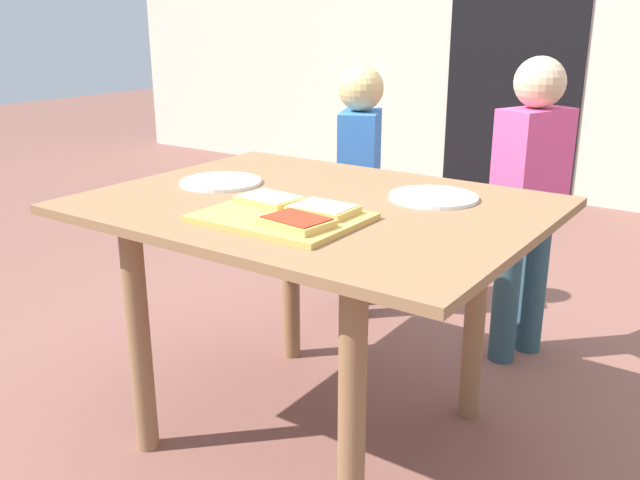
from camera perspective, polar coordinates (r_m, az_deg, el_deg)
name	(u,v)px	position (r m, az deg, el deg)	size (l,w,h in m)	color
ground_plane	(315,429)	(2.11, -0.46, -15.35)	(16.00, 16.00, 0.00)	brown
house_door	(516,42)	(4.77, 15.87, 15.46)	(0.90, 0.02, 2.00)	black
dining_table	(314,241)	(1.85, -0.50, -0.06)	(1.17, 0.90, 0.69)	olive
cutting_board	(282,217)	(1.65, -3.18, 1.89)	(0.38, 0.29, 0.01)	gold
pizza_slice_far_right	(323,209)	(1.65, 0.27, 2.57)	(0.15, 0.11, 0.02)	#DEB35A
pizza_slice_near_right	(296,222)	(1.55, -1.96, 1.51)	(0.17, 0.13, 0.02)	#DEB35A
pizza_slice_far_left	(270,200)	(1.74, -4.15, 3.35)	(0.16, 0.12, 0.02)	#DEB35A
plate_white_right	(434,197)	(1.87, 9.36, 3.52)	(0.24, 0.24, 0.01)	white
plate_white_left	(221,182)	(2.03, -8.20, 4.78)	(0.24, 0.24, 0.01)	white
child_left	(359,176)	(2.71, 3.27, 5.33)	(0.23, 0.28, 0.99)	#424844
child_right	(529,193)	(2.41, 16.90, 3.76)	(0.22, 0.27, 1.04)	#2C4B57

